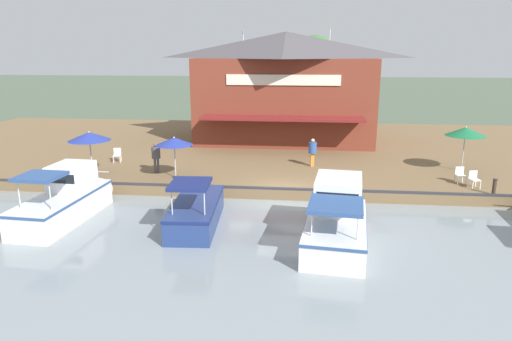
{
  "coord_description": "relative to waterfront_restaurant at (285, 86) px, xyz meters",
  "views": [
    {
      "loc": [
        21.44,
        0.86,
        7.28
      ],
      "look_at": [
        -1.0,
        -1.5,
        1.3
      ],
      "focal_mm": 32.0,
      "sensor_mm": 36.0,
      "label": 1
    }
  ],
  "objects": [
    {
      "name": "person_mid_patio",
      "position": [
        10.78,
        -6.71,
        -3.0
      ],
      "size": [
        0.48,
        0.48,
        1.69
      ],
      "color": "#4C4C56",
      "rests_on": "quay_deck"
    },
    {
      "name": "waterfront_restaurant",
      "position": [
        0.0,
        0.0,
        0.0
      ],
      "size": [
        9.95,
        13.35,
        8.41
      ],
      "color": "brown",
      "rests_on": "quay_deck"
    },
    {
      "name": "cafe_chair_facing_river",
      "position": [
        8.6,
        -9.9,
        -3.58
      ],
      "size": [
        0.53,
        0.53,
        0.85
      ],
      "color": "white",
      "rests_on": "quay_deck"
    },
    {
      "name": "person_at_quay_edge",
      "position": [
        8.44,
        2.01,
        -3.02
      ],
      "size": [
        0.47,
        0.47,
        1.66
      ],
      "color": "orange",
      "rests_on": "quay_deck"
    },
    {
      "name": "motorboat_fourth_along",
      "position": [
        16.54,
        -8.81,
        -3.76
      ],
      "size": [
        6.37,
        2.28,
        2.4
      ],
      "color": "white",
      "rests_on": "river_water"
    },
    {
      "name": "mooring_post",
      "position": [
        13.07,
        10.55,
        -3.66
      ],
      "size": [
        0.22,
        0.22,
        0.78
      ],
      "color": "#473323",
      "rests_on": "quay_deck"
    },
    {
      "name": "patio_umbrella_near_quay_edge",
      "position": [
        11.72,
        -5.36,
        -2.07
      ],
      "size": [
        1.98,
        1.98,
        2.24
      ],
      "color": "#B7B7B7",
      "rests_on": "quay_deck"
    },
    {
      "name": "quay_deck",
      "position": [
        2.42,
        0.59,
        -4.36
      ],
      "size": [
        22.0,
        56.0,
        0.6
      ],
      "primitive_type": "cube",
      "color": "brown",
      "rests_on": "ground"
    },
    {
      "name": "ground_plane",
      "position": [
        13.42,
        0.59,
        -4.66
      ],
      "size": [
        220.0,
        220.0,
        0.0
      ],
      "primitive_type": "plane",
      "color": "#4C5B47"
    },
    {
      "name": "patio_umbrella_mid_patio_left",
      "position": [
        8.64,
        10.46,
        -1.79
      ],
      "size": [
        2.18,
        2.18,
        2.56
      ],
      "color": "#B7B7B7",
      "rests_on": "quay_deck"
    },
    {
      "name": "cafe_chair_far_corner_seat",
      "position": [
        11.97,
        9.99,
        -3.58
      ],
      "size": [
        0.53,
        0.53,
        0.85
      ],
      "color": "white",
      "rests_on": "quay_deck"
    },
    {
      "name": "patio_umbrella_by_entrance",
      "position": [
        11.63,
        -10.09,
        -1.91
      ],
      "size": [
        2.26,
        2.26,
        2.42
      ],
      "color": "#B7B7B7",
      "rests_on": "quay_deck"
    },
    {
      "name": "motorboat_far_downstream",
      "position": [
        17.87,
        2.84,
        -3.71
      ],
      "size": [
        6.28,
        2.81,
        2.41
      ],
      "color": "white",
      "rests_on": "river_water"
    },
    {
      "name": "quay_edge_fender",
      "position": [
        13.32,
        0.59,
        -4.01
      ],
      "size": [
        0.2,
        50.4,
        0.1
      ],
      "primitive_type": "cube",
      "color": "#2D2D33",
      "rests_on": "quay_deck"
    },
    {
      "name": "motorboat_distant_upstream",
      "position": [
        16.55,
        -3.0,
        -3.97
      ],
      "size": [
        5.7,
        2.13,
        2.2
      ],
      "color": "navy",
      "rests_on": "river_water"
    },
    {
      "name": "tree_behind_restaurant",
      "position": [
        -4.96,
        2.08,
        1.41
      ],
      "size": [
        4.81,
        4.58,
        7.9
      ],
      "color": "brown",
      "rests_on": "quay_deck"
    },
    {
      "name": "cafe_chair_beside_entrance",
      "position": [
        11.22,
        9.56,
        -3.58
      ],
      "size": [
        0.49,
        0.49,
        0.85
      ],
      "color": "white",
      "rests_on": "quay_deck"
    }
  ]
}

